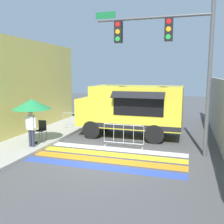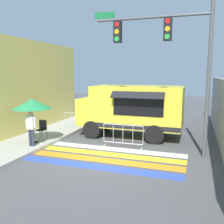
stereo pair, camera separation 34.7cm
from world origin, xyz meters
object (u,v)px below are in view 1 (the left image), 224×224
traffic_signal_pole (170,49)px  barricade_side (77,122)px  patio_umbrella (32,104)px  folding_chair (41,128)px  vendor_person (31,126)px  food_truck (129,108)px  barricade_front (123,136)px

traffic_signal_pole → barricade_side: (-5.52, 2.70, -3.90)m
patio_umbrella → folding_chair: size_ratio=2.16×
patio_umbrella → vendor_person: bearing=-63.9°
vendor_person → folding_chair: bearing=93.7°
patio_umbrella → folding_chair: patio_umbrella is taller
traffic_signal_pole → patio_umbrella: traffic_signal_pole is taller
food_truck → folding_chair: (-3.83, -2.64, -0.84)m
traffic_signal_pole → barricade_front: size_ratio=3.22×
patio_umbrella → folding_chair: bearing=89.0°
folding_chair → vendor_person: size_ratio=0.59×
patio_umbrella → barricade_side: bearing=81.0°
food_truck → barricade_front: size_ratio=2.87×
patio_umbrella → barricade_side: patio_umbrella is taller
food_truck → patio_umbrella: food_truck is taller
traffic_signal_pole → patio_umbrella: 6.62m
vendor_person → barricade_front: bearing=16.8°
barricade_front → patio_umbrella: bearing=-163.2°
traffic_signal_pole → patio_umbrella: (-6.09, -0.92, -2.40)m
traffic_signal_pole → barricade_front: (-2.03, 0.31, -3.90)m
patio_umbrella → vendor_person: (0.22, -0.46, -0.92)m
barricade_front → folding_chair: bearing=-172.1°
barricade_front → barricade_side: same height
food_truck → folding_chair: bearing=-145.4°
food_truck → traffic_signal_pole: bearing=-46.7°
vendor_person → traffic_signal_pole: bearing=6.3°
folding_chair → barricade_front: bearing=24.8°
food_truck → barricade_side: size_ratio=2.97×
food_truck → barricade_front: food_truck is taller
vendor_person → patio_umbrella: bearing=109.2°
traffic_signal_pole → vendor_person: 6.88m
food_truck → barricade_side: food_truck is taller
food_truck → folding_chair: 4.73m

